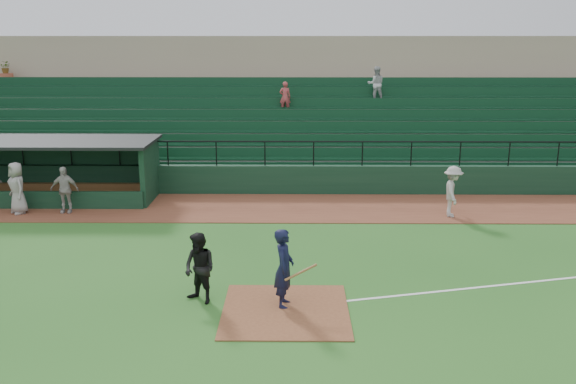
{
  "coord_description": "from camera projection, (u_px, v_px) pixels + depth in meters",
  "views": [
    {
      "loc": [
        0.19,
        -14.28,
        6.33
      ],
      "look_at": [
        0.0,
        5.0,
        1.4
      ],
      "focal_mm": 37.84,
      "sensor_mm": 36.0,
      "label": 1
    }
  ],
  "objects": [
    {
      "name": "ground",
      "position": [
        286.0,
        294.0,
        15.41
      ],
      "size": [
        90.0,
        90.0,
        0.0
      ],
      "primitive_type": "plane",
      "color": "#265D1E",
      "rests_on": "ground"
    },
    {
      "name": "warning_track",
      "position": [
        289.0,
        208.0,
        23.15
      ],
      "size": [
        40.0,
        4.0,
        0.03
      ],
      "primitive_type": "cube",
      "color": "brown",
      "rests_on": "ground"
    },
    {
      "name": "home_plate_dirt",
      "position": [
        285.0,
        311.0,
        14.43
      ],
      "size": [
        3.0,
        3.0,
        0.03
      ],
      "primitive_type": "cube",
      "color": "brown",
      "rests_on": "ground"
    },
    {
      "name": "stadium_structure",
      "position": [
        290.0,
        119.0,
        30.78
      ],
      "size": [
        38.0,
        13.08,
        6.4
      ],
      "color": "black",
      "rests_on": "ground"
    },
    {
      "name": "dugout",
      "position": [
        48.0,
        165.0,
        24.43
      ],
      "size": [
        8.9,
        3.2,
        2.42
      ],
      "color": "black",
      "rests_on": "ground"
    },
    {
      "name": "batter_at_plate",
      "position": [
        284.0,
        268.0,
        14.49
      ],
      "size": [
        1.06,
        0.75,
        1.95
      ],
      "color": "black",
      "rests_on": "ground"
    },
    {
      "name": "umpire",
      "position": [
        200.0,
        268.0,
        14.73
      ],
      "size": [
        1.09,
        1.04,
        1.76
      ],
      "primitive_type": "imported",
      "rotation": [
        0.0,
        0.0,
        -0.61
      ],
      "color": "black",
      "rests_on": "ground"
    },
    {
      "name": "runner",
      "position": [
        453.0,
        191.0,
        21.78
      ],
      "size": [
        0.86,
        1.28,
        1.85
      ],
      "primitive_type": "imported",
      "rotation": [
        0.0,
        0.0,
        1.42
      ],
      "color": "#A7A29C",
      "rests_on": "warning_track"
    },
    {
      "name": "dugout_player_a",
      "position": [
        64.0,
        190.0,
        22.28
      ],
      "size": [
        1.03,
        0.45,
        1.73
      ],
      "primitive_type": "imported",
      "rotation": [
        0.0,
        0.0,
        0.02
      ],
      "color": "#A8A29D",
      "rests_on": "warning_track"
    },
    {
      "name": "dugout_player_b",
      "position": [
        17.0,
        188.0,
        22.17
      ],
      "size": [
        1.08,
        1.09,
        1.91
      ],
      "primitive_type": "imported",
      "rotation": [
        0.0,
        0.0,
        -0.81
      ],
      "color": "gray",
      "rests_on": "warning_track"
    }
  ]
}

